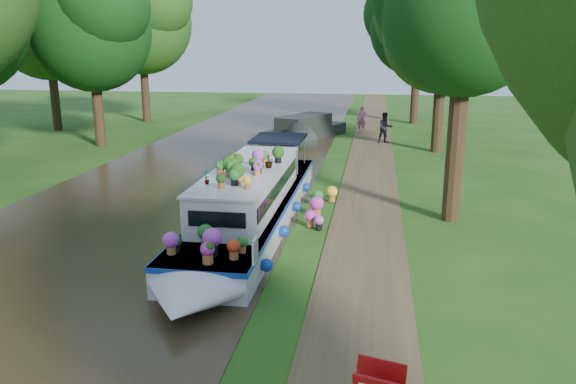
{
  "coord_description": "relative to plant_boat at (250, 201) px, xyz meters",
  "views": [
    {
      "loc": [
        1.36,
        -14.49,
        5.34
      ],
      "look_at": [
        -1.03,
        0.74,
        1.3
      ],
      "focal_mm": 35.0,
      "sensor_mm": 36.0,
      "label": 1
    }
  ],
  "objects": [
    {
      "name": "second_boat",
      "position": [
        -0.5,
        16.66,
        -0.28
      ],
      "size": [
        4.58,
        7.77,
        1.41
      ],
      "rotation": [
        0.0,
        0.0,
        -0.43
      ],
      "color": "black",
      "rests_on": "canal_water"
    },
    {
      "name": "tree_far_c",
      "position": [
        -11.27,
        12.93,
        5.67
      ],
      "size": [
        7.13,
        6.82,
        9.59
      ],
      "color": "black",
      "rests_on": "ground"
    },
    {
      "name": "tree_far_h",
      "position": [
        -16.77,
        17.94,
        6.28
      ],
      "size": [
        7.82,
        7.48,
        10.49
      ],
      "color": "black",
      "rests_on": "ground"
    },
    {
      "name": "plant_boat",
      "position": [
        0.0,
        0.0,
        0.0
      ],
      "size": [
        2.29,
        13.52,
        2.27
      ],
      "color": "silver",
      "rests_on": "canal_water"
    },
    {
      "name": "tree_far_d",
      "position": [
        -12.77,
        22.94,
        6.55
      ],
      "size": [
        8.05,
        7.7,
        10.85
      ],
      "color": "black",
      "rests_on": "ground"
    },
    {
      "name": "canal_water",
      "position": [
        -3.75,
        -1.15,
        -0.84
      ],
      "size": [
        10.0,
        100.0,
        0.02
      ],
      "primitive_type": "cube",
      "color": "black",
      "rests_on": "ground"
    },
    {
      "name": "tree_near_far",
      "position": [
        6.23,
        24.94,
        6.2
      ],
      "size": [
        7.59,
        7.26,
        10.3
      ],
      "color": "black",
      "rests_on": "ground"
    },
    {
      "name": "ground",
      "position": [
        2.25,
        -1.15,
        -0.85
      ],
      "size": [
        100.0,
        100.0,
        0.0
      ],
      "primitive_type": "plane",
      "color": "#1F4A12",
      "rests_on": "ground"
    },
    {
      "name": "tree_near_overhang",
      "position": [
        6.04,
        1.91,
        5.75
      ],
      "size": [
        5.52,
        5.28,
        8.99
      ],
      "color": "black",
      "rests_on": "ground"
    },
    {
      "name": "tree_near_mid",
      "position": [
        6.73,
        13.93,
        5.58
      ],
      "size": [
        6.9,
        6.6,
        9.4
      ],
      "color": "black",
      "rests_on": "ground"
    },
    {
      "name": "pedestrian_pink",
      "position": [
        2.75,
        19.72,
        0.01
      ],
      "size": [
        0.67,
        0.5,
        1.66
      ],
      "primitive_type": "imported",
      "rotation": [
        0.0,
        0.0,
        -0.18
      ],
      "color": "#C9538E",
      "rests_on": "towpath"
    },
    {
      "name": "towpath",
      "position": [
        3.45,
        -1.15,
        -0.84
      ],
      "size": [
        2.2,
        100.0,
        0.03
      ],
      "primitive_type": "cube",
      "color": "#4C3E23",
      "rests_on": "ground"
    },
    {
      "name": "pedestrian_dark",
      "position": [
        4.15,
        15.99,
        0.03
      ],
      "size": [
        1.0,
        0.89,
        1.71
      ],
      "primitive_type": "imported",
      "rotation": [
        0.0,
        0.0,
        0.34
      ],
      "color": "black",
      "rests_on": "towpath"
    },
    {
      "name": "verge_plant",
      "position": [
        2.19,
        3.85,
        -0.65
      ],
      "size": [
        0.43,
        0.4,
        0.4
      ],
      "primitive_type": "imported",
      "rotation": [
        0.0,
        0.0,
        0.27
      ],
      "color": "#206A26",
      "rests_on": "ground"
    }
  ]
}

